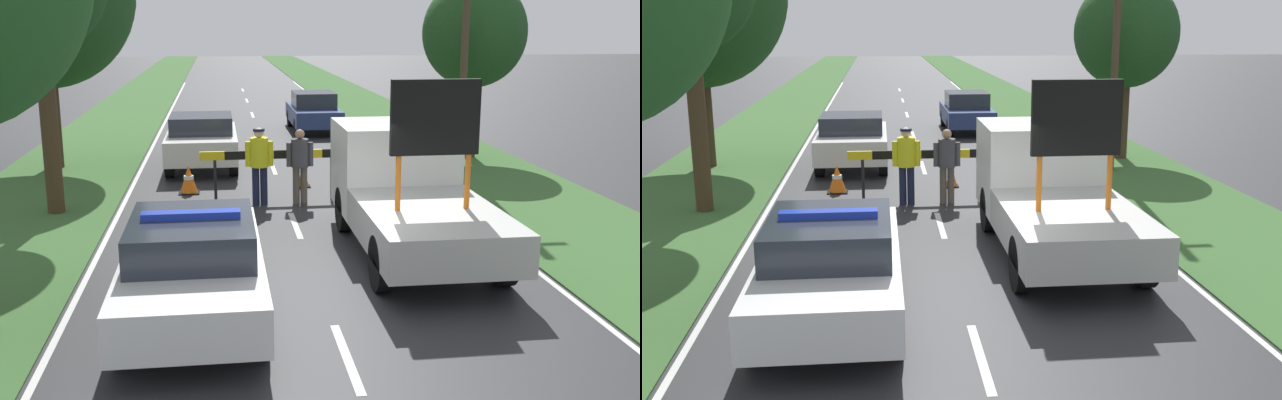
{
  "view_description": "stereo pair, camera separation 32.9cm",
  "coord_description": "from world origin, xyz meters",
  "views": [
    {
      "loc": [
        -1.49,
        -11.11,
        4.08
      ],
      "look_at": [
        0.18,
        1.2,
        1.1
      ],
      "focal_mm": 42.0,
      "sensor_mm": 36.0,
      "label": 1
    },
    {
      "loc": [
        -1.16,
        -11.15,
        4.08
      ],
      "look_at": [
        0.18,
        1.2,
        1.1
      ],
      "focal_mm": 42.0,
      "sensor_mm": 36.0,
      "label": 2
    }
  ],
  "objects": [
    {
      "name": "road_barrier",
      "position": [
        -0.25,
        6.1,
        0.96
      ],
      "size": [
        3.42,
        0.08,
        1.14
      ],
      "rotation": [
        0.0,
        0.0,
        -0.0
      ],
      "color": "black",
      "rests_on": "ground"
    },
    {
      "name": "police_officer",
      "position": [
        -0.61,
        5.49,
        1.05
      ],
      "size": [
        0.63,
        0.4,
        1.77
      ],
      "rotation": [
        0.0,
        0.0,
        3.39
      ],
      "color": "#191E38",
      "rests_on": "ground"
    },
    {
      "name": "ground_plane",
      "position": [
        0.0,
        0.0,
        0.0
      ],
      "size": [
        160.0,
        160.0,
        0.0
      ],
      "primitive_type": "plane",
      "color": "#28282B"
    },
    {
      "name": "traffic_cone_near_truck",
      "position": [
        -2.26,
        6.89,
        0.34
      ],
      "size": [
        0.5,
        0.5,
        0.68
      ],
      "color": "black",
      "rests_on": "ground"
    },
    {
      "name": "queued_car_van_white",
      "position": [
        -1.98,
        10.14,
        0.8
      ],
      "size": [
        1.94,
        4.1,
        1.52
      ],
      "rotation": [
        0.0,
        0.0,
        3.14
      ],
      "color": "silver",
      "rests_on": "ground"
    },
    {
      "name": "utility_pole",
      "position": [
        5.18,
        8.81,
        4.3
      ],
      "size": [
        1.2,
        0.2,
        8.36
      ],
      "color": "#473828",
      "rests_on": "ground"
    },
    {
      "name": "grass_verge_left",
      "position": [
        -5.66,
        20.0,
        0.01
      ],
      "size": [
        3.7,
        120.0,
        0.03
      ],
      "color": "#38602D",
      "rests_on": "ground"
    },
    {
      "name": "traffic_cone_near_police",
      "position": [
        0.57,
        7.23,
        0.24
      ],
      "size": [
        0.35,
        0.35,
        0.5
      ],
      "color": "black",
      "rests_on": "ground"
    },
    {
      "name": "police_car",
      "position": [
        -1.9,
        -0.99,
        0.76
      ],
      "size": [
        1.92,
        4.83,
        1.55
      ],
      "rotation": [
        0.0,
        0.0,
        0.02
      ],
      "color": "white",
      "rests_on": "ground"
    },
    {
      "name": "work_truck",
      "position": [
        1.9,
        1.95,
        1.08
      ],
      "size": [
        2.21,
        5.53,
        3.19
      ],
      "rotation": [
        0.0,
        0.0,
        3.14
      ],
      "color": "white",
      "rests_on": "ground"
    },
    {
      "name": "lane_markings",
      "position": [
        0.0,
        12.02,
        0.0
      ],
      "size": [
        7.52,
        57.12,
        0.01
      ],
      "color": "silver",
      "rests_on": "ground"
    },
    {
      "name": "pedestrian_civilian",
      "position": [
        0.3,
        5.5,
        1.0
      ],
      "size": [
        0.61,
        0.39,
        1.71
      ],
      "rotation": [
        0.0,
        0.0,
        0.08
      ],
      "color": "brown",
      "rests_on": "ground"
    },
    {
      "name": "grass_verge_right",
      "position": [
        5.66,
        20.0,
        0.01
      ],
      "size": [
        3.7,
        120.0,
        0.03
      ],
      "color": "#38602D",
      "rests_on": "ground"
    },
    {
      "name": "roadside_tree_mid_left",
      "position": [
        6.06,
        10.64,
        3.72
      ],
      "size": [
        3.06,
        3.06,
        5.36
      ],
      "color": "#42301E",
      "rests_on": "ground"
    },
    {
      "name": "traffic_cone_centre_front",
      "position": [
        2.99,
        6.01,
        0.33
      ],
      "size": [
        0.48,
        0.48,
        0.66
      ],
      "color": "black",
      "rests_on": "ground"
    },
    {
      "name": "queued_car_hatch_blue",
      "position": [
        2.08,
        17.06,
        0.75
      ],
      "size": [
        1.72,
        4.26,
        1.48
      ],
      "rotation": [
        0.0,
        0.0,
        3.14
      ],
      "color": "navy",
      "rests_on": "ground"
    }
  ]
}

